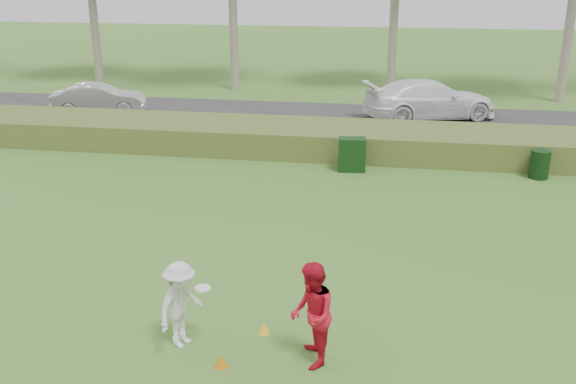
% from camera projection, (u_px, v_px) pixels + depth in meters
% --- Properties ---
extents(ground, '(120.00, 120.00, 0.00)m').
position_uv_depth(ground, '(250.00, 337.00, 11.24)').
color(ground, '#386923').
rests_on(ground, ground).
extents(reed_strip, '(80.00, 3.00, 0.90)m').
position_uv_depth(reed_strip, '(326.00, 139.00, 22.24)').
color(reed_strip, '#4B5B24').
rests_on(reed_strip, ground).
extents(park_road, '(80.00, 6.00, 0.06)m').
position_uv_depth(park_road, '(339.00, 119.00, 27.03)').
color(park_road, '#2D2D2D').
rests_on(park_road, ground).
extents(player_white, '(0.98, 1.14, 1.54)m').
position_uv_depth(player_white, '(181.00, 305.00, 10.77)').
color(player_white, silver).
rests_on(player_white, ground).
extents(player_red, '(0.85, 0.99, 1.77)m').
position_uv_depth(player_red, '(312.00, 315.00, 10.23)').
color(player_red, red).
rests_on(player_red, ground).
extents(cone_orange, '(0.21, 0.21, 0.23)m').
position_uv_depth(cone_orange, '(221.00, 361.00, 10.36)').
color(cone_orange, orange).
rests_on(cone_orange, ground).
extents(cone_yellow, '(0.20, 0.20, 0.22)m').
position_uv_depth(cone_yellow, '(264.00, 328.00, 11.31)').
color(cone_yellow, yellow).
rests_on(cone_yellow, ground).
extents(utility_cabinet, '(0.89, 0.61, 1.06)m').
position_uv_depth(utility_cabinet, '(352.00, 154.00, 20.15)').
color(utility_cabinet, black).
rests_on(utility_cabinet, ground).
extents(trash_bin, '(0.73, 0.73, 0.87)m').
position_uv_depth(trash_bin, '(540.00, 164.00, 19.47)').
color(trash_bin, black).
rests_on(trash_bin, ground).
extents(car_mid, '(4.13, 2.38, 1.29)m').
position_uv_depth(car_mid, '(99.00, 99.00, 27.65)').
color(car_mid, silver).
rests_on(car_mid, park_road).
extents(car_right, '(5.95, 4.07, 1.60)m').
position_uv_depth(car_right, '(430.00, 99.00, 26.73)').
color(car_right, white).
rests_on(car_right, park_road).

